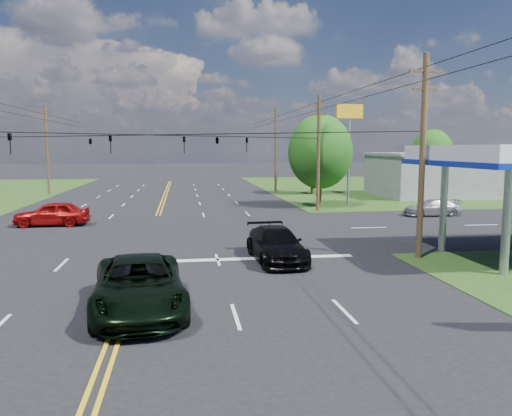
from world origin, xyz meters
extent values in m
plane|color=black|center=(0.00, 12.00, 0.00)|extent=(280.00, 280.00, 0.00)
cube|color=#263F14|center=(35.00, 44.00, 0.00)|extent=(46.00, 48.00, 0.03)
cube|color=silver|center=(5.00, 4.00, 0.00)|extent=(10.00, 0.50, 0.02)
cube|color=slate|center=(30.00, 32.00, 2.20)|extent=(14.00, 10.00, 4.40)
cylinder|color=#A5A5AA|center=(15.00, -0.50, 2.33)|extent=(0.36, 0.36, 4.65)
cylinder|color=#A5A5AA|center=(15.00, 4.50, 2.33)|extent=(0.36, 0.36, 4.65)
cylinder|color=#3F2C1B|center=(13.00, 3.00, 4.75)|extent=(0.28, 0.28, 9.50)
cube|color=#3F2C1B|center=(13.00, 3.00, 8.70)|extent=(1.60, 0.12, 0.12)
cube|color=#3F2C1B|center=(13.00, 3.00, 7.90)|extent=(1.20, 0.10, 0.10)
cylinder|color=#3F2C1B|center=(13.00, 21.00, 4.75)|extent=(0.28, 0.28, 9.50)
cube|color=#3F2C1B|center=(13.00, 21.00, 8.70)|extent=(1.60, 0.12, 0.12)
cube|color=#3F2C1B|center=(13.00, 21.00, 7.90)|extent=(1.20, 0.10, 0.10)
cylinder|color=#3F2C1B|center=(-13.00, 40.00, 5.00)|extent=(0.28, 0.28, 10.00)
cube|color=#3F2C1B|center=(-13.00, 40.00, 9.20)|extent=(1.60, 0.12, 0.12)
cube|color=#3F2C1B|center=(-13.00, 40.00, 8.40)|extent=(1.20, 0.10, 0.10)
cylinder|color=#3F2C1B|center=(13.00, 40.00, 5.00)|extent=(0.28, 0.28, 10.00)
cube|color=#3F2C1B|center=(13.00, 40.00, 9.20)|extent=(1.60, 0.12, 0.12)
cube|color=#3F2C1B|center=(13.00, 40.00, 8.40)|extent=(1.20, 0.10, 0.10)
imported|color=black|center=(-6.50, 7.50, 5.42)|extent=(0.17, 0.21, 1.05)
imported|color=black|center=(-2.08, 10.56, 5.42)|extent=(0.17, 0.21, 1.05)
imported|color=black|center=(2.08, 13.44, 5.42)|extent=(0.17, 0.21, 1.05)
imported|color=black|center=(6.50, 16.50, 5.42)|extent=(0.17, 0.21, 1.05)
imported|color=black|center=(-3.90, 14.70, 5.70)|extent=(1.24, 0.26, 0.50)
imported|color=black|center=(3.90, 9.30, 5.70)|extent=(1.24, 0.26, 0.50)
cylinder|color=black|center=(13.00, 10.00, 8.90)|extent=(0.04, 100.00, 0.04)
cylinder|color=black|center=(13.00, 10.00, 8.30)|extent=(0.04, 100.00, 0.04)
cylinder|color=#3F2C1B|center=(14.00, 24.00, 1.65)|extent=(0.36, 0.36, 3.30)
ellipsoid|color=#134813|center=(14.00, 24.00, 4.88)|extent=(5.70, 5.70, 6.60)
cylinder|color=#3F2C1B|center=(16.50, 36.00, 1.43)|extent=(0.36, 0.36, 2.86)
ellipsoid|color=#134813|center=(16.50, 36.00, 4.23)|extent=(4.94, 4.94, 5.72)
cylinder|color=#3F2C1B|center=(34.00, 42.00, 1.54)|extent=(0.36, 0.36, 3.08)
ellipsoid|color=#134813|center=(34.00, 42.00, 4.55)|extent=(5.32, 5.32, 6.16)
imported|color=black|center=(0.50, -2.99, 0.85)|extent=(3.38, 6.37, 1.70)
imported|color=black|center=(6.20, 3.50, 0.77)|extent=(2.42, 5.39, 1.53)
imported|color=#970B0A|center=(-6.82, 16.03, 0.82)|extent=(4.84, 1.96, 1.65)
imported|color=#B1B0B6|center=(21.00, 16.97, 0.64)|extent=(4.40, 1.81, 1.28)
cylinder|color=#A5A5AA|center=(17.00, 25.13, 4.56)|extent=(0.20, 0.20, 9.11)
cube|color=yellow|center=(17.00, 25.13, 8.51)|extent=(2.52, 0.47, 1.25)
camera|label=1|loc=(1.94, -18.91, 5.22)|focal=35.00mm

